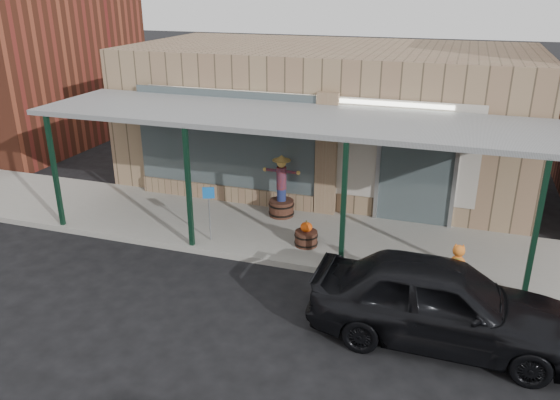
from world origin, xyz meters
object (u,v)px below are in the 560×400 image
(barrel_scarecrow, at_px, (281,196))
(barrel_pumpkin, at_px, (306,237))
(handicap_sign, at_px, (209,206))
(parked_sedan, at_px, (440,301))

(barrel_scarecrow, bearing_deg, barrel_pumpkin, -59.90)
(handicap_sign, relative_size, parked_sedan, 0.30)
(handicap_sign, bearing_deg, barrel_scarecrow, 38.36)
(barrel_pumpkin, relative_size, parked_sedan, 0.14)
(handicap_sign, distance_m, parked_sedan, 5.85)
(parked_sedan, bearing_deg, handicap_sign, 69.03)
(handicap_sign, height_order, parked_sedan, parked_sedan)
(barrel_scarecrow, relative_size, handicap_sign, 1.24)
(barrel_scarecrow, xyz_separation_m, handicap_sign, (-1.16, -1.96, 0.30))
(barrel_scarecrow, xyz_separation_m, barrel_pumpkin, (1.12, -1.51, -0.34))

